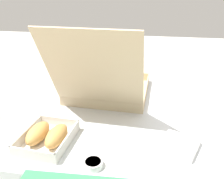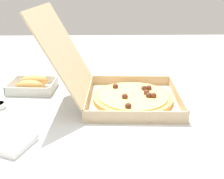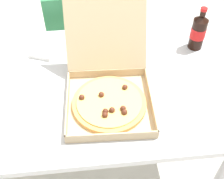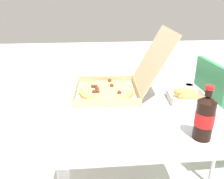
{
  "view_description": "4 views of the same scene",
  "coord_description": "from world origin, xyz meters",
  "px_view_note": "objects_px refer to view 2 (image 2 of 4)",
  "views": [
    {
      "loc": [
        -0.18,
        0.87,
        1.18
      ],
      "look_at": [
        -0.03,
        -0.03,
        0.77
      ],
      "focal_mm": 38.23,
      "sensor_mm": 36.0,
      "label": 1
    },
    {
      "loc": [
        -0.96,
        -0.04,
        1.15
      ],
      "look_at": [
        0.03,
        -0.07,
        0.74
      ],
      "focal_mm": 43.21,
      "sensor_mm": 36.0,
      "label": 2
    },
    {
      "loc": [
        -0.07,
        -0.93,
        1.63
      ],
      "look_at": [
        0.02,
        -0.08,
        0.73
      ],
      "focal_mm": 46.4,
      "sensor_mm": 36.0,
      "label": 3
    },
    {
      "loc": [
        1.23,
        -0.22,
        1.24
      ],
      "look_at": [
        0.03,
        -0.12,
        0.74
      ],
      "focal_mm": 37.58,
      "sensor_mm": 36.0,
      "label": 4
    }
  ],
  "objects_px": {
    "pizza_box_open": "(121,90)",
    "cola_bottle": "(60,49)",
    "paper_menu": "(126,164)",
    "napkin_pile": "(11,142)",
    "bread_side_box": "(32,85)"
  },
  "relations": [
    {
      "from": "napkin_pile",
      "to": "paper_menu",
      "type": "bearing_deg",
      "value": -105.9
    },
    {
      "from": "pizza_box_open",
      "to": "bread_side_box",
      "type": "height_order",
      "value": "pizza_box_open"
    },
    {
      "from": "pizza_box_open",
      "to": "cola_bottle",
      "type": "relative_size",
      "value": 2.38
    },
    {
      "from": "bread_side_box",
      "to": "cola_bottle",
      "type": "distance_m",
      "value": 0.36
    },
    {
      "from": "pizza_box_open",
      "to": "napkin_pile",
      "type": "distance_m",
      "value": 0.45
    },
    {
      "from": "bread_side_box",
      "to": "paper_menu",
      "type": "relative_size",
      "value": 0.95
    },
    {
      "from": "pizza_box_open",
      "to": "napkin_pile",
      "type": "xyz_separation_m",
      "value": [
        -0.29,
        0.33,
        -0.04
      ]
    },
    {
      "from": "paper_menu",
      "to": "napkin_pile",
      "type": "xyz_separation_m",
      "value": [
        0.09,
        0.33,
        0.01
      ]
    },
    {
      "from": "pizza_box_open",
      "to": "bread_side_box",
      "type": "relative_size",
      "value": 2.67
    },
    {
      "from": "bread_side_box",
      "to": "napkin_pile",
      "type": "distance_m",
      "value": 0.42
    },
    {
      "from": "pizza_box_open",
      "to": "cola_bottle",
      "type": "height_order",
      "value": "pizza_box_open"
    },
    {
      "from": "paper_menu",
      "to": "napkin_pile",
      "type": "height_order",
      "value": "napkin_pile"
    },
    {
      "from": "cola_bottle",
      "to": "napkin_pile",
      "type": "bearing_deg",
      "value": 177.72
    },
    {
      "from": "bread_side_box",
      "to": "paper_menu",
      "type": "height_order",
      "value": "bread_side_box"
    },
    {
      "from": "cola_bottle",
      "to": "paper_menu",
      "type": "height_order",
      "value": "cola_bottle"
    }
  ]
}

